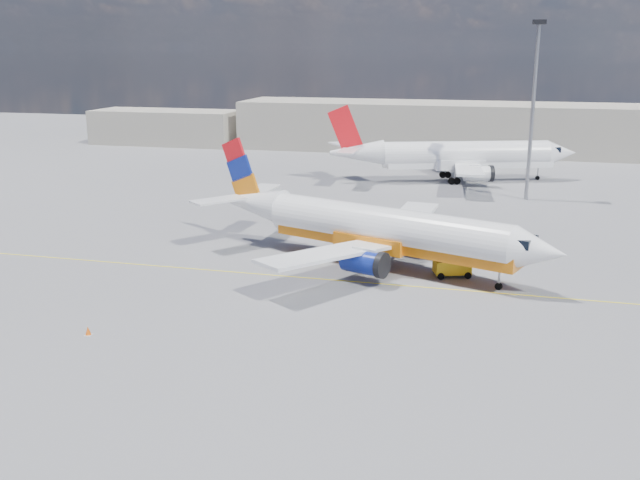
% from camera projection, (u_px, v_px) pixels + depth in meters
% --- Properties ---
extents(ground, '(240.00, 240.00, 0.00)m').
position_uv_depth(ground, '(293.00, 290.00, 51.11)').
color(ground, slate).
rests_on(ground, ground).
extents(taxi_line, '(70.00, 0.15, 0.01)m').
position_uv_depth(taxi_line, '(305.00, 278.00, 53.91)').
color(taxi_line, yellow).
rests_on(taxi_line, ground).
extents(terminal_main, '(70.00, 14.00, 8.00)m').
position_uv_depth(terminal_main, '(448.00, 127.00, 119.03)').
color(terminal_main, '#ACA494').
rests_on(terminal_main, ground).
extents(terminal_annex, '(26.00, 10.00, 6.00)m').
position_uv_depth(terminal_annex, '(166.00, 127.00, 128.40)').
color(terminal_annex, '#ACA494').
rests_on(terminal_annex, ground).
extents(main_jet, '(30.69, 23.25, 9.35)m').
position_uv_depth(main_jet, '(376.00, 228.00, 55.99)').
color(main_jet, white).
rests_on(main_jet, ground).
extents(second_jet, '(32.70, 24.83, 9.93)m').
position_uv_depth(second_jet, '(458.00, 156.00, 92.16)').
color(second_jet, white).
rests_on(second_jet, ground).
extents(gse_tug, '(3.03, 2.44, 1.92)m').
position_uv_depth(gse_tug, '(451.00, 265.00, 54.03)').
color(gse_tug, black).
rests_on(gse_tug, ground).
extents(traffic_cone, '(0.41, 0.41, 0.57)m').
position_uv_depth(traffic_cone, '(88.00, 331.00, 43.05)').
color(traffic_cone, white).
rests_on(traffic_cone, ground).
extents(floodlight_mast, '(1.44, 1.44, 19.75)m').
position_uv_depth(floodlight_mast, '(534.00, 94.00, 78.68)').
color(floodlight_mast, gray).
rests_on(floodlight_mast, ground).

